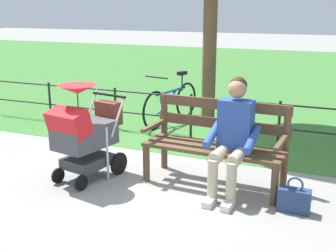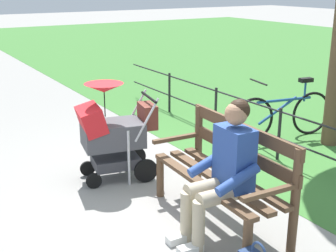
% 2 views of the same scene
% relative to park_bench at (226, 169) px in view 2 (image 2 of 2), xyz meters
% --- Properties ---
extents(ground_plane, '(60.00, 60.00, 0.00)m').
position_rel_park_bench_xyz_m(ground_plane, '(0.88, 0.12, -0.53)').
color(ground_plane, gray).
extents(park_bench, '(1.62, 0.67, 0.96)m').
position_rel_park_bench_xyz_m(park_bench, '(0.00, 0.00, 0.00)').
color(park_bench, brown).
rests_on(park_bench, ground).
extents(person_on_bench, '(0.55, 0.74, 1.28)m').
position_rel_park_bench_xyz_m(person_on_bench, '(-0.24, 0.22, 0.15)').
color(person_on_bench, tan).
rests_on(person_on_bench, ground).
extents(stroller, '(0.66, 0.96, 1.15)m').
position_rel_park_bench_xyz_m(stroller, '(1.45, 0.51, 0.07)').
color(stroller, black).
rests_on(stroller, ground).
extents(park_fence, '(8.11, 0.04, 0.70)m').
position_rel_park_bench_xyz_m(park_fence, '(0.60, -1.56, -0.10)').
color(park_fence, black).
rests_on(park_fence, ground).
extents(bicycle, '(0.48, 1.64, 0.89)m').
position_rel_park_bench_xyz_m(bicycle, '(1.49, -2.25, -0.16)').
color(bicycle, black).
rests_on(bicycle, ground).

